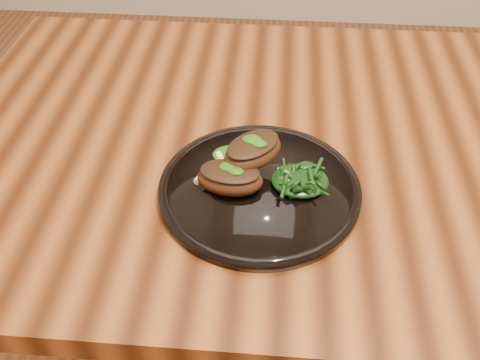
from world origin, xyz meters
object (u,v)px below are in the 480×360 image
at_px(desk, 411,180).
at_px(lamb_chop_front, 230,177).
at_px(greens_heap, 300,178).
at_px(plate, 260,189).

height_order(desk, lamb_chop_front, lamb_chop_front).
xyz_separation_m(lamb_chop_front, greens_heap, (0.10, 0.02, -0.01)).
distance_m(plate, greens_heap, 0.06).
relative_size(desk, greens_heap, 19.22).
distance_m(desk, lamb_chop_front, 0.36).
xyz_separation_m(desk, lamb_chop_front, (-0.30, -0.15, 0.12)).
height_order(desk, plate, plate).
bearing_deg(plate, greens_heap, 5.19).
bearing_deg(lamb_chop_front, plate, 13.52).
bearing_deg(desk, lamb_chop_front, -153.24).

